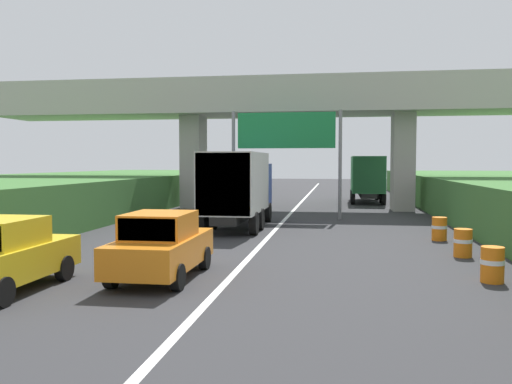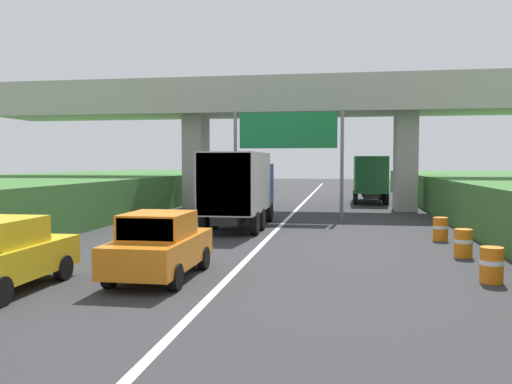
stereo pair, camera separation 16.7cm
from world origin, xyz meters
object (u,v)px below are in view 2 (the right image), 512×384
(overhead_highway_sign, at_px, (288,138))
(truck_green, at_px, (370,177))
(car_yellow, at_px, (1,255))
(construction_barrel_3, at_px, (463,243))
(truck_blue, at_px, (240,186))
(car_orange, at_px, (160,245))
(construction_barrel_2, at_px, (492,265))
(construction_barrel_4, at_px, (440,229))

(overhead_highway_sign, distance_m, truck_green, 13.65)
(car_yellow, xyz_separation_m, construction_barrel_3, (11.61, 6.40, -0.40))
(truck_green, xyz_separation_m, truck_blue, (-6.61, -16.96, 0.00))
(overhead_highway_sign, relative_size, car_orange, 1.43)
(car_orange, xyz_separation_m, construction_barrel_2, (8.35, 0.81, -0.40))
(truck_blue, distance_m, construction_barrel_2, 13.06)
(truck_blue, xyz_separation_m, car_orange, (-0.02, -10.76, -1.08))
(truck_green, height_order, construction_barrel_3, truck_green)
(truck_blue, relative_size, car_orange, 1.78)
(car_yellow, relative_size, construction_barrel_2, 4.56)
(truck_green, height_order, car_orange, truck_green)
(car_orange, xyz_separation_m, construction_barrel_4, (8.38, 8.10, -0.40))
(overhead_highway_sign, bearing_deg, construction_barrel_3, -58.09)
(overhead_highway_sign, height_order, construction_barrel_2, overhead_highway_sign)
(truck_green, xyz_separation_m, construction_barrel_4, (1.75, -19.63, -1.47))
(car_yellow, distance_m, car_orange, 3.72)
(car_orange, distance_m, construction_barrel_2, 8.40)
(car_yellow, height_order, construction_barrel_2, car_yellow)
(overhead_highway_sign, distance_m, truck_blue, 5.31)
(construction_barrel_3, bearing_deg, construction_barrel_4, 91.03)
(truck_blue, bearing_deg, car_yellow, -104.09)
(construction_barrel_3, bearing_deg, car_orange, -152.18)
(construction_barrel_3, bearing_deg, construction_barrel_2, -91.53)
(construction_barrel_2, bearing_deg, car_orange, -174.42)
(construction_barrel_3, distance_m, construction_barrel_4, 3.64)
(construction_barrel_3, relative_size, construction_barrel_4, 1.00)
(truck_green, bearing_deg, car_yellow, -108.28)
(construction_barrel_2, bearing_deg, truck_blue, 129.93)
(construction_barrel_2, relative_size, construction_barrel_3, 1.00)
(truck_blue, xyz_separation_m, car_yellow, (-3.19, -12.70, -1.08))
(truck_blue, bearing_deg, construction_barrel_2, -50.07)
(truck_blue, distance_m, construction_barrel_4, 8.90)
(truck_blue, xyz_separation_m, construction_barrel_4, (8.36, -2.67, -1.47))
(car_orange, xyz_separation_m, construction_barrel_3, (8.44, 4.46, -0.40))
(overhead_highway_sign, xyz_separation_m, truck_blue, (-1.74, -4.43, -2.36))
(car_yellow, height_order, construction_barrel_3, car_yellow)
(construction_barrel_3, bearing_deg, overhead_highway_sign, 121.91)
(car_yellow, relative_size, construction_barrel_4, 4.56)
(construction_barrel_3, bearing_deg, truck_blue, 143.18)
(overhead_highway_sign, distance_m, construction_barrel_2, 16.28)
(overhead_highway_sign, height_order, car_orange, overhead_highway_sign)
(truck_blue, bearing_deg, overhead_highway_sign, 68.63)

